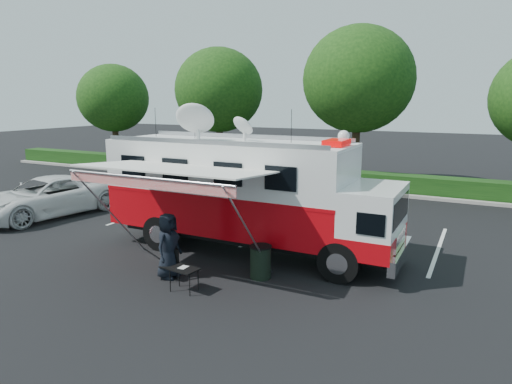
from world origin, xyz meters
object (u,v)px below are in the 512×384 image
Objects in this scene: command_truck at (247,193)px; folding_table at (184,270)px; white_suv at (47,216)px; trash_bin at (261,262)px.

command_truck reaches higher than folding_table.
white_suv is (-9.78, 0.23, -1.97)m from command_truck.
folding_table is at bearing -128.60° from trash_bin.
trash_bin is (1.36, 1.71, -0.11)m from folding_table.
trash_bin is at bearing -52.46° from command_truck.
command_truck reaches higher than white_suv.
command_truck reaches higher than trash_bin.
white_suv reaches higher than folding_table.
trash_bin reaches higher than white_suv.
folding_table is at bearing -89.46° from command_truck.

